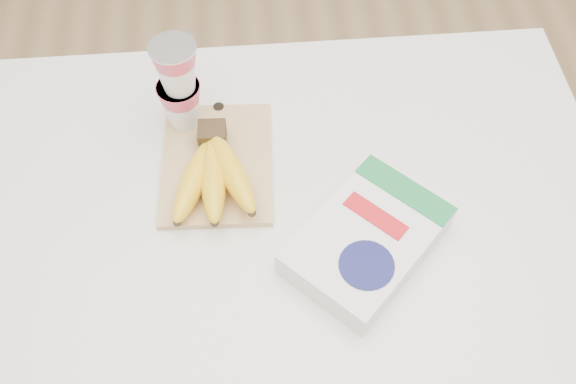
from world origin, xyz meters
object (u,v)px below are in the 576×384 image
at_px(cutting_board, 217,163).
at_px(yogurt_stack, 178,84).
at_px(table, 279,310).
at_px(bananas, 213,173).
at_px(cereal_box, 367,240).

bearing_deg(cutting_board, yogurt_stack, 122.58).
xyz_separation_m(table, bananas, (-0.10, 0.04, 0.47)).
relative_size(table, cereal_box, 3.93).
xyz_separation_m(table, cereal_box, (0.14, -0.10, 0.46)).
bearing_deg(yogurt_stack, cereal_box, -44.38).
bearing_deg(bananas, cereal_box, -30.84).
bearing_deg(table, yogurt_stack, 129.32).
height_order(table, yogurt_stack, yogurt_stack).
bearing_deg(cutting_board, cereal_box, -36.07).
xyz_separation_m(cutting_board, cereal_box, (0.23, -0.19, 0.02)).
bearing_deg(bananas, table, -23.91).
relative_size(cutting_board, cereal_box, 0.88).
bearing_deg(table, cereal_box, -35.40).
xyz_separation_m(cutting_board, yogurt_stack, (-0.05, 0.09, 0.10)).
bearing_deg(cereal_box, table, -171.07).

